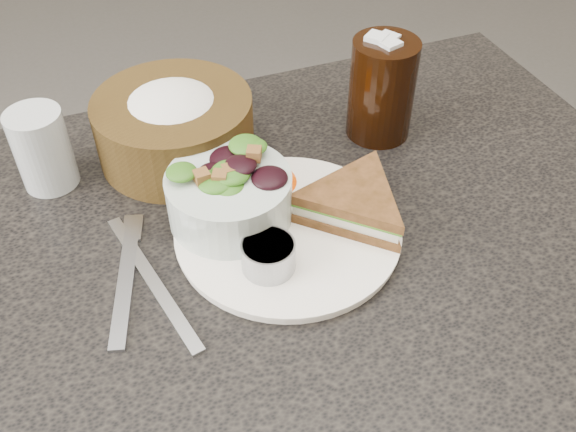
% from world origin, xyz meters
% --- Properties ---
extents(dining_table, '(1.00, 0.70, 0.75)m').
position_xyz_m(dining_table, '(0.00, 0.00, 0.38)').
color(dining_table, black).
rests_on(dining_table, floor).
extents(dinner_plate, '(0.25, 0.25, 0.01)m').
position_xyz_m(dinner_plate, '(0.03, 0.02, 0.76)').
color(dinner_plate, white).
rests_on(dinner_plate, dining_table).
extents(sandwich, '(0.22, 0.22, 0.04)m').
position_xyz_m(sandwich, '(0.10, 0.01, 0.78)').
color(sandwich, brown).
rests_on(sandwich, dinner_plate).
extents(salad_bowl, '(0.14, 0.14, 0.08)m').
position_xyz_m(salad_bowl, '(-0.03, 0.06, 0.80)').
color(salad_bowl, '#B3C2BC').
rests_on(salad_bowl, dinner_plate).
extents(dressing_ramekin, '(0.07, 0.07, 0.03)m').
position_xyz_m(dressing_ramekin, '(-0.01, -0.03, 0.78)').
color(dressing_ramekin, '#93969D').
rests_on(dressing_ramekin, dinner_plate).
extents(orange_wedge, '(0.09, 0.09, 0.03)m').
position_xyz_m(orange_wedge, '(0.03, 0.10, 0.78)').
color(orange_wedge, '#FF4C00').
rests_on(orange_wedge, dinner_plate).
extents(fork, '(0.06, 0.17, 0.00)m').
position_xyz_m(fork, '(-0.16, 0.01, 0.75)').
color(fork, '#9DA1AC').
rests_on(fork, dining_table).
extents(knife, '(0.06, 0.22, 0.00)m').
position_xyz_m(knife, '(-0.13, 0.00, 0.75)').
color(knife, '#AEB0B4').
rests_on(knife, dining_table).
extents(bread_basket, '(0.24, 0.24, 0.11)m').
position_xyz_m(bread_basket, '(-0.05, 0.21, 0.81)').
color(bread_basket, '#4D3716').
rests_on(bread_basket, dining_table).
extents(cola_glass, '(0.09, 0.09, 0.15)m').
position_xyz_m(cola_glass, '(0.21, 0.16, 0.82)').
color(cola_glass, black).
rests_on(cola_glass, dining_table).
extents(water_glass, '(0.08, 0.08, 0.10)m').
position_xyz_m(water_glass, '(-0.21, 0.21, 0.80)').
color(water_glass, '#AFB6BB').
rests_on(water_glass, dining_table).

